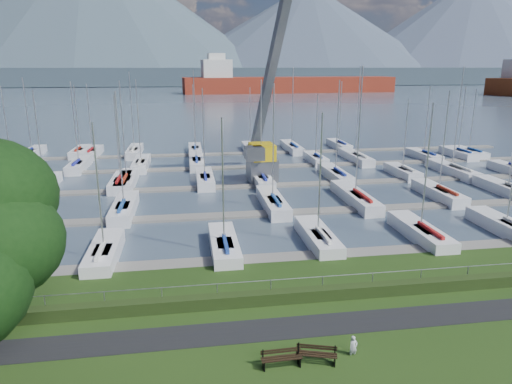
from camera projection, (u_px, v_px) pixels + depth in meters
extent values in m
cube|color=black|center=(301.00, 327.00, 23.04)|extent=(160.00, 2.00, 0.04)
cube|color=#485769|center=(194.00, 89.00, 273.78)|extent=(800.00, 540.00, 0.20)
cube|color=#233413|center=(290.00, 296.00, 25.42)|extent=(80.00, 0.70, 0.70)
cylinder|color=gray|center=(288.00, 279.00, 25.58)|extent=(80.00, 0.04, 0.04)
cube|color=#3B4B56|center=(191.00, 76.00, 338.79)|extent=(900.00, 80.00, 12.00)
cone|color=#435462|center=(91.00, 11.00, 380.14)|extent=(340.00, 340.00, 115.00)
cone|color=#465266|center=(308.00, 33.00, 421.37)|extent=(300.00, 300.00, 85.00)
cone|color=#49556B|center=(472.00, 28.00, 453.71)|extent=(320.00, 320.00, 100.00)
cube|color=slate|center=(269.00, 259.00, 31.68)|extent=(90.00, 1.60, 0.25)
cube|color=gray|center=(249.00, 215.00, 41.21)|extent=(90.00, 1.60, 0.25)
cube|color=slate|center=(237.00, 187.00, 50.73)|extent=(90.00, 1.60, 0.25)
cube|color=slate|center=(229.00, 168.00, 60.26)|extent=(90.00, 1.60, 0.25)
cube|color=gray|center=(222.00, 154.00, 69.79)|extent=(90.00, 1.60, 0.25)
cube|color=black|center=(264.00, 365.00, 19.78)|extent=(0.07, 0.40, 0.45)
cube|color=black|center=(263.00, 354.00, 19.83)|extent=(0.05, 0.05, 0.40)
cube|color=black|center=(299.00, 361.00, 20.05)|extent=(0.07, 0.40, 0.45)
cube|color=black|center=(298.00, 350.00, 20.10)|extent=(0.05, 0.05, 0.40)
cube|color=black|center=(282.00, 360.00, 19.71)|extent=(1.80, 0.14, 0.04)
cube|color=black|center=(282.00, 358.00, 19.85)|extent=(1.80, 0.14, 0.04)
cube|color=black|center=(281.00, 356.00, 19.99)|extent=(1.80, 0.14, 0.04)
cube|color=black|center=(281.00, 352.00, 20.00)|extent=(1.80, 0.08, 0.08)
cube|color=black|center=(281.00, 350.00, 19.96)|extent=(1.80, 0.08, 0.08)
cube|color=black|center=(298.00, 357.00, 20.29)|extent=(0.17, 0.40, 0.45)
cube|color=black|center=(299.00, 346.00, 20.35)|extent=(0.06, 0.06, 0.40)
cube|color=black|center=(335.00, 360.00, 20.06)|extent=(0.17, 0.40, 0.45)
cube|color=black|center=(335.00, 349.00, 20.12)|extent=(0.06, 0.06, 0.40)
cube|color=black|center=(316.00, 356.00, 19.97)|extent=(1.75, 0.62, 0.04)
cube|color=black|center=(317.00, 354.00, 20.12)|extent=(1.75, 0.62, 0.04)
cube|color=black|center=(317.00, 352.00, 20.26)|extent=(1.75, 0.62, 0.04)
cube|color=black|center=(317.00, 348.00, 20.26)|extent=(1.73, 0.57, 0.08)
cube|color=black|center=(317.00, 346.00, 20.23)|extent=(1.73, 0.57, 0.08)
imported|color=silver|center=(353.00, 344.00, 20.65)|extent=(0.45, 0.35, 1.11)
cube|color=slate|center=(262.00, 169.00, 52.82)|extent=(3.35, 3.35, 2.60)
cube|color=#E1B80D|center=(262.00, 152.00, 52.27)|extent=(2.77, 3.52, 1.80)
cube|color=#4F5155|center=(271.00, 70.00, 54.43)|extent=(3.47, 11.16, 19.89)
cube|color=#4E5055|center=(254.00, 153.00, 50.13)|extent=(2.11, 2.30, 1.40)
cube|color=maroon|center=(290.00, 87.00, 235.99)|extent=(110.44, 25.77, 10.00)
cube|color=silver|center=(216.00, 72.00, 225.81)|extent=(14.96, 14.96, 12.00)
cube|color=silver|center=(216.00, 58.00, 223.95)|extent=(8.55, 8.55, 4.00)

